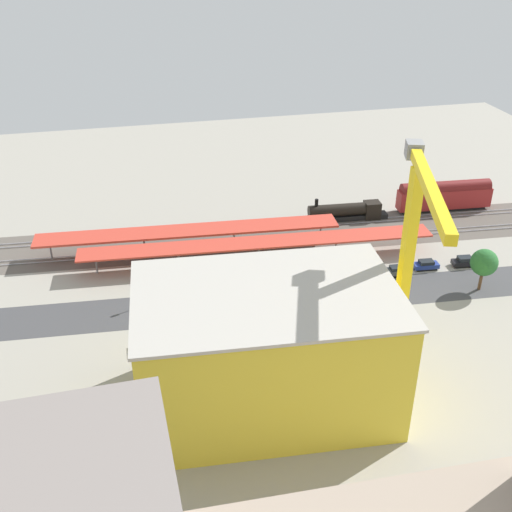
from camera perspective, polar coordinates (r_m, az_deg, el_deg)
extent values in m
plane|color=#9E998C|center=(102.20, 1.26, -3.27)|extent=(192.24, 192.24, 0.00)
cube|color=#5B544C|center=(118.86, -1.04, 1.66)|extent=(120.89, 23.21, 0.01)
cube|color=#424244|center=(99.96, 1.65, -4.09)|extent=(120.49, 17.55, 0.01)
cube|color=#9E9EA8|center=(122.33, -1.44, 2.58)|extent=(119.85, 8.70, 0.12)
cube|color=#9E9EA8|center=(121.06, -1.30, 2.29)|extent=(119.85, 8.70, 0.12)
cube|color=#9E9EA8|center=(116.51, -0.78, 1.16)|extent=(119.85, 8.70, 0.12)
cube|color=#9E9EA8|center=(115.26, -0.62, 0.84)|extent=(119.85, 8.70, 0.12)
cube|color=#C63D2D|center=(109.27, 0.25, 1.24)|extent=(62.40, 9.25, 0.30)
cylinder|color=slate|center=(117.41, 13.87, 1.36)|extent=(0.30, 0.30, 3.54)
cylinder|color=slate|center=(112.98, 7.28, 0.88)|extent=(0.30, 0.30, 3.54)
cylinder|color=slate|center=(110.17, 0.25, 0.36)|extent=(0.30, 0.30, 3.54)
cylinder|color=slate|center=(109.10, -7.03, -0.18)|extent=(0.30, 0.30, 3.54)
cylinder|color=slate|center=(109.81, -14.34, -0.73)|extent=(0.30, 0.30, 3.54)
cube|color=#C63D2D|center=(113.45, -6.12, 2.32)|extent=(54.59, 9.02, 0.40)
cylinder|color=slate|center=(117.73, 5.90, 2.24)|extent=(0.30, 0.30, 3.74)
cylinder|color=slate|center=(114.94, -2.01, 1.69)|extent=(0.30, 0.30, 3.74)
cylinder|color=slate|center=(114.42, -10.14, 1.08)|extent=(0.30, 0.30, 3.74)
cylinder|color=slate|center=(116.21, -18.18, 0.47)|extent=(0.30, 0.30, 3.74)
cube|color=black|center=(127.28, 8.34, 3.53)|extent=(16.27, 3.35, 1.00)
cylinder|color=black|center=(126.13, 7.72, 4.19)|extent=(13.19, 3.37, 2.45)
cube|color=black|center=(128.26, 10.51, 4.15)|extent=(3.29, 2.86, 3.47)
cylinder|color=black|center=(124.07, 5.54, 4.87)|extent=(0.70, 0.70, 1.40)
cube|color=black|center=(135.92, 16.62, 4.18)|extent=(17.75, 3.60, 0.60)
cube|color=maroon|center=(135.03, 16.75, 5.06)|extent=(19.75, 4.33, 3.97)
cylinder|color=maroon|center=(134.18, 16.88, 5.94)|extent=(18.97, 4.27, 2.94)
cube|color=black|center=(115.33, 18.38, -0.77)|extent=(3.69, 2.06, 0.30)
cube|color=black|center=(115.08, 18.43, -0.54)|extent=(4.37, 2.20, 0.78)
cube|color=#1E2328|center=(114.74, 18.48, -0.22)|extent=(2.50, 1.80, 0.68)
cube|color=black|center=(112.42, 15.18, -1.06)|extent=(3.78, 2.02, 0.30)
cube|color=navy|center=(112.17, 15.21, -0.83)|extent=(4.48, 2.15, 0.76)
cube|color=#1E2328|center=(111.85, 15.25, -0.53)|extent=(2.56, 1.78, 0.57)
cube|color=black|center=(109.33, 12.64, -1.63)|extent=(3.52, 2.03, 0.30)
cube|color=#474C51|center=(109.05, 12.67, -1.36)|extent=(4.17, 2.15, 0.86)
cube|color=#1E2328|center=(108.71, 12.71, -1.05)|extent=(2.38, 1.79, 0.51)
cube|color=black|center=(107.16, 9.91, -2.00)|extent=(3.78, 2.09, 0.30)
cube|color=silver|center=(106.88, 9.94, -1.74)|extent=(4.47, 2.23, 0.83)
cube|color=#1E2328|center=(106.53, 9.97, -1.41)|extent=(2.56, 1.84, 0.57)
cube|color=black|center=(104.93, 6.51, -2.44)|extent=(3.66, 2.04, 0.30)
cube|color=black|center=(104.67, 6.52, -2.21)|extent=(4.34, 2.16, 0.70)
cube|color=#1E2328|center=(104.36, 6.54, -1.92)|extent=(2.47, 1.81, 0.52)
cube|color=yellow|center=(76.37, 0.95, -8.62)|extent=(31.62, 21.20, 15.80)
cube|color=#B7B2A8|center=(71.73, 1.00, -3.49)|extent=(32.26, 21.84, 0.40)
cube|color=gray|center=(89.20, 12.41, -9.01)|extent=(3.60, 3.60, 1.20)
cube|color=yellow|center=(81.73, 13.39, -1.47)|extent=(1.40, 1.40, 28.32)
cube|color=yellow|center=(67.92, 15.64, 5.75)|extent=(8.09, 21.94, 1.20)
cube|color=gray|center=(79.74, 14.21, 9.37)|extent=(2.64, 2.90, 2.00)
cube|color=black|center=(91.78, -6.42, -7.48)|extent=(9.96, 2.45, 0.50)
cube|color=silver|center=(90.82, -5.81, -6.51)|extent=(7.84, 2.68, 3.02)
cube|color=silver|center=(90.73, -8.93, -6.97)|extent=(2.16, 2.60, 2.55)
cube|color=black|center=(94.85, 3.05, -5.97)|extent=(10.13, 2.77, 0.50)
cube|color=silver|center=(94.12, 3.77, -5.04)|extent=(7.84, 2.89, 2.91)
cube|color=silver|center=(93.36, 0.75, -5.47)|extent=(2.44, 2.59, 2.41)
cube|color=black|center=(93.13, -3.11, -6.71)|extent=(9.21, 2.48, 0.50)
cube|color=silver|center=(92.34, -2.46, -5.85)|extent=(7.04, 2.62, 2.63)
cube|color=silver|center=(92.06, -5.29, -6.21)|extent=(2.28, 2.42, 2.29)
cylinder|color=brown|center=(97.91, 8.14, -4.19)|extent=(0.37, 0.37, 2.85)
sphere|color=#38843D|center=(96.13, 8.28, -2.51)|extent=(5.57, 5.57, 5.57)
cylinder|color=brown|center=(94.63, 2.46, -4.96)|extent=(0.37, 0.37, 3.44)
sphere|color=#38843D|center=(92.60, 2.51, -3.04)|extent=(5.77, 5.77, 5.77)
cylinder|color=brown|center=(108.31, 19.78, -2.07)|extent=(0.52, 0.52, 3.50)
sphere|color=#28662D|center=(106.75, 20.06, -0.56)|extent=(4.39, 4.39, 4.39)
cylinder|color=brown|center=(95.07, 1.57, -4.89)|extent=(0.42, 0.42, 3.11)
sphere|color=#2D7233|center=(93.15, 1.60, -3.08)|extent=(5.65, 5.65, 5.65)
cylinder|color=#333333|center=(99.84, -8.77, -2.52)|extent=(0.16, 0.16, 5.84)
cube|color=black|center=(98.14, -8.91, -0.84)|extent=(0.36, 0.36, 0.90)
sphere|color=yellow|center=(98.13, -9.04, -0.86)|extent=(0.20, 0.20, 0.20)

